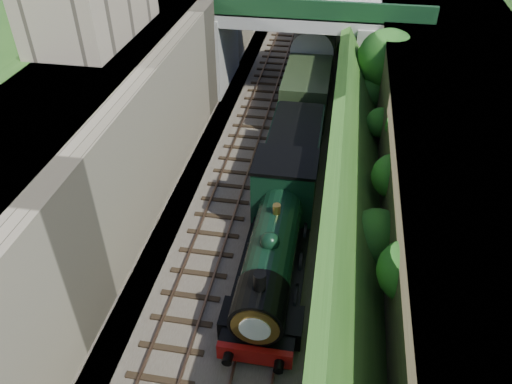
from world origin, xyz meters
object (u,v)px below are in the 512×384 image
tender (294,153)px  tree (389,62)px  road_bridge (311,36)px  locomotive (275,241)px

tender → tree: bearing=52.3°
road_bridge → tree: (4.97, -5.13, 0.57)m
road_bridge → tender: road_bridge is taller
road_bridge → tree: bearing=-45.9°
road_bridge → locomotive: 18.72m
road_bridge → locomotive: bearing=-89.2°
locomotive → tree: bearing=70.7°
tree → road_bridge: bearing=134.1°
road_bridge → tender: size_ratio=2.67×
locomotive → tender: size_ratio=1.70×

